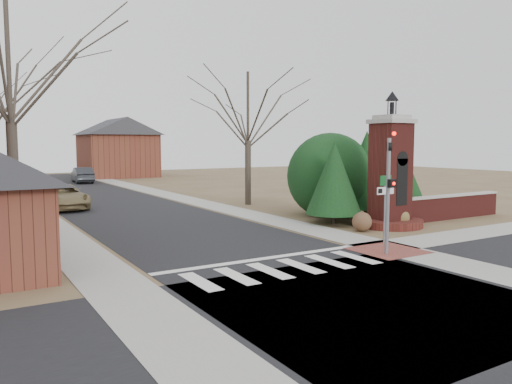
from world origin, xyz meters
TOP-DOWN VIEW (x-y plane):
  - ground at (0.00, 0.00)m, footprint 120.00×120.00m
  - main_street at (0.00, 22.00)m, footprint 8.00×70.00m
  - cross_street at (0.00, -3.00)m, footprint 120.00×8.00m
  - crosswalk_zone at (0.00, 0.80)m, footprint 8.00×2.20m
  - stop_bar at (0.00, 2.30)m, footprint 8.00×0.35m
  - sidewalk_right_main at (5.20, 22.00)m, footprint 2.00×60.00m
  - sidewalk_left at (-5.20, 22.00)m, footprint 2.00×60.00m
  - curb_apron at (4.80, 1.00)m, footprint 2.40×2.40m
  - traffic_signal_pole at (4.30, 0.57)m, footprint 0.28×0.41m
  - sign_post at (5.59, 1.99)m, footprint 0.90×0.07m
  - brick_gate_monument at (9.00, 4.99)m, footprint 3.20×3.20m
  - brick_garden_wall at (13.50, 5.00)m, footprint 7.50×0.50m
  - house_distant_right at (7.99, 47.99)m, footprint 8.80×8.80m
  - evergreen_near at (7.20, 7.00)m, footprint 2.80×2.80m
  - evergreen_mid at (10.50, 8.20)m, footprint 3.40×3.40m
  - evergreen_far at (12.50, 7.20)m, footprint 2.40×2.40m
  - evergreen_mass at (9.00, 9.50)m, footprint 4.80×4.80m
  - bare_tree_0 at (-7.00, 9.00)m, footprint 8.05×8.05m
  - bare_tree_3 at (7.50, 16.00)m, footprint 7.00×7.00m
  - pickup_truck at (-3.34, 20.03)m, footprint 2.54×5.42m
  - distant_car at (2.19, 40.41)m, footprint 1.96×4.90m
  - dry_shrub_left at (6.86, 4.60)m, footprint 0.90×0.90m
  - dry_shrub_right at (9.30, 4.60)m, footprint 0.93×0.93m

SIDE VIEW (x-z plane):
  - ground at x=0.00m, z-range 0.00..0.00m
  - main_street at x=0.00m, z-range 0.00..0.01m
  - cross_street at x=0.00m, z-range 0.00..0.01m
  - crosswalk_zone at x=0.00m, z-range 0.00..0.02m
  - stop_bar at x=0.00m, z-range 0.00..0.02m
  - sidewalk_right_main at x=5.20m, z-range 0.00..0.02m
  - sidewalk_left at x=-5.20m, z-range 0.00..0.02m
  - curb_apron at x=4.80m, z-range 0.00..0.02m
  - dry_shrub_left at x=6.86m, z-range 0.00..0.90m
  - dry_shrub_right at x=9.30m, z-range 0.00..0.93m
  - brick_garden_wall at x=13.50m, z-range 0.01..1.31m
  - pickup_truck at x=-3.34m, z-range 0.00..1.50m
  - distant_car at x=2.19m, z-range 0.00..1.59m
  - evergreen_far at x=12.50m, z-range 0.25..3.55m
  - sign_post at x=5.59m, z-range 0.57..3.32m
  - brick_gate_monument at x=9.00m, z-range -1.07..5.40m
  - evergreen_near at x=7.20m, z-range 0.25..4.35m
  - evergreen_mass at x=9.00m, z-range 0.00..4.80m
  - traffic_signal_pole at x=4.30m, z-range 0.34..4.84m
  - evergreen_mid at x=10.50m, z-range 0.25..4.95m
  - house_distant_right at x=7.99m, z-range 0.00..7.30m
  - bare_tree_3 at x=7.50m, z-range 1.84..11.54m
  - bare_tree_0 at x=-7.00m, z-range 2.12..13.27m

